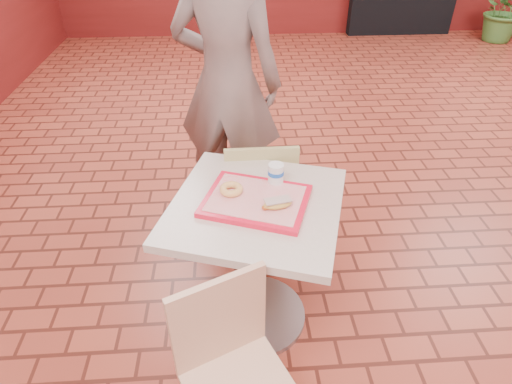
{
  "coord_description": "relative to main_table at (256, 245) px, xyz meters",
  "views": [
    {
      "loc": [
        -1.5,
        -1.95,
        1.92
      ],
      "look_at": [
        -1.4,
        -0.45,
        0.84
      ],
      "focal_mm": 30.0,
      "sensor_mm": 36.0,
      "label": 1
    }
  ],
  "objects": [
    {
      "name": "ring_donut",
      "position": [
        -0.11,
        0.05,
        0.3
      ],
      "size": [
        0.13,
        0.13,
        0.03
      ],
      "primitive_type": "torus",
      "rotation": [
        0.0,
        0.0,
        -0.23
      ],
      "color": "#DF9C51",
      "rests_on": "serving_tray"
    },
    {
      "name": "chair_main_back",
      "position": [
        0.05,
        0.48,
        -0.06
      ],
      "size": [
        0.39,
        0.39,
        0.84
      ],
      "rotation": [
        0.0,
        0.0,
        3.16
      ],
      "color": "tan",
      "rests_on": "ground"
    },
    {
      "name": "potted_plant",
      "position": [
        3.97,
        4.85,
        -0.08
      ],
      "size": [
        0.99,
        0.93,
        0.9
      ],
      "primitive_type": "imported",
      "rotation": [
        0.0,
        0.0,
        0.35
      ],
      "color": "#3B6E2C",
      "rests_on": "ground"
    },
    {
      "name": "paper_cup",
      "position": [
        0.1,
        0.12,
        0.33
      ],
      "size": [
        0.07,
        0.07,
        0.09
      ],
      "rotation": [
        0.0,
        0.0,
        -0.0
      ],
      "color": "silver",
      "rests_on": "serving_tray"
    },
    {
      "name": "chair_main_front",
      "position": [
        -0.13,
        -0.58,
        -0.07
      ],
      "size": [
        0.5,
        0.5,
        0.82
      ],
      "rotation": [
        0.0,
        0.0,
        0.42
      ],
      "color": "tan",
      "rests_on": "ground"
    },
    {
      "name": "main_table",
      "position": [
        0.0,
        0.0,
        0.0
      ],
      "size": [
        0.74,
        0.74,
        0.78
      ],
      "rotation": [
        0.0,
        0.0,
        -0.31
      ],
      "color": "#BDA998",
      "rests_on": "ground"
    },
    {
      "name": "serving_tray",
      "position": [
        0.0,
        -0.0,
        0.27
      ],
      "size": [
        0.44,
        0.35,
        0.03
      ],
      "rotation": [
        0.0,
        0.0,
        -0.35
      ],
      "color": "red",
      "rests_on": "main_table"
    },
    {
      "name": "wainscot_band",
      "position": [
        1.4,
        0.45,
        -0.02
      ],
      "size": [
        8.0,
        10.0,
        1.0
      ],
      "color": "#5E1312",
      "rests_on": "ground"
    },
    {
      "name": "customer",
      "position": [
        -0.11,
        1.02,
        0.41
      ],
      "size": [
        0.79,
        0.63,
        1.87
      ],
      "primitive_type": "imported",
      "rotation": [
        0.0,
        0.0,
        2.83
      ],
      "color": "#705B57",
      "rests_on": "ground"
    },
    {
      "name": "long_john_donut",
      "position": [
        0.08,
        -0.07,
        0.3
      ],
      "size": [
        0.14,
        0.09,
        0.04
      ],
      "rotation": [
        0.0,
        0.0,
        0.2
      ],
      "color": "gold",
      "rests_on": "serving_tray"
    }
  ]
}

